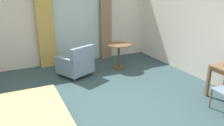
{
  "coord_description": "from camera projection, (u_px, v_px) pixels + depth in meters",
  "views": [
    {
      "loc": [
        -1.48,
        -3.36,
        2.31
      ],
      "look_at": [
        0.39,
        0.5,
        0.86
      ],
      "focal_mm": 35.9,
      "sensor_mm": 36.0,
      "label": 1
    }
  ],
  "objects": [
    {
      "name": "ground",
      "position": [
        105.0,
        119.0,
        4.23
      ],
      "size": [
        6.75,
        7.62,
        0.1
      ],
      "primitive_type": "cube",
      "color": "#334C51"
    },
    {
      "name": "wall_back",
      "position": [
        57.0,
        24.0,
        6.84
      ],
      "size": [
        6.35,
        0.12,
        2.54
      ],
      "primitive_type": "cube",
      "color": "silver",
      "rests_on": "ground"
    },
    {
      "name": "balcony_glass_door",
      "position": [
        77.0,
        28.0,
        7.06
      ],
      "size": [
        1.5,
        0.02,
        2.23
      ],
      "primitive_type": "cube",
      "color": "silver",
      "rests_on": "ground"
    },
    {
      "name": "curtain_panel_left",
      "position": [
        46.0,
        28.0,
        6.55
      ],
      "size": [
        0.48,
        0.1,
        2.37
      ],
      "primitive_type": "cube",
      "color": "tan",
      "rests_on": "ground"
    },
    {
      "name": "curtain_panel_right",
      "position": [
        106.0,
        24.0,
        7.35
      ],
      "size": [
        0.37,
        0.1,
        2.37
      ],
      "primitive_type": "cube",
      "color": "#897056",
      "rests_on": "ground"
    },
    {
      "name": "armchair_by_window",
      "position": [
        76.0,
        64.0,
        6.07
      ],
      "size": [
        1.01,
        1.01,
        0.87
      ],
      "color": "gray",
      "rests_on": "ground"
    },
    {
      "name": "round_cafe_table",
      "position": [
        119.0,
        50.0,
        6.63
      ],
      "size": [
        0.73,
        0.73,
        0.74
      ],
      "color": "brown",
      "rests_on": "ground"
    }
  ]
}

